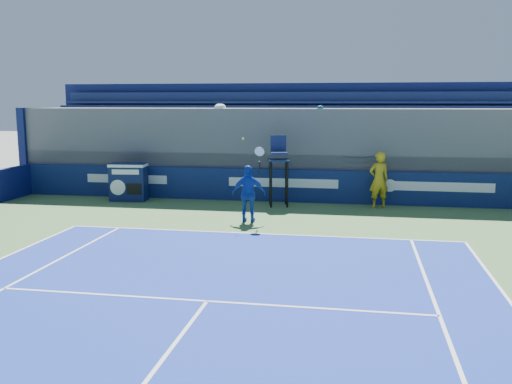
% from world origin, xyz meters
% --- Properties ---
extents(ball_person, '(0.82, 0.68, 1.93)m').
position_xyz_m(ball_person, '(3.39, 16.52, 0.98)').
color(ball_person, gold).
rests_on(ball_person, apron).
extents(back_hoarding, '(20.40, 0.21, 1.20)m').
position_xyz_m(back_hoarding, '(0.00, 17.10, 0.60)').
color(back_hoarding, '#0D1B4C').
rests_on(back_hoarding, ground).
extents(match_clock, '(1.38, 0.85, 1.40)m').
position_xyz_m(match_clock, '(-5.64, 16.32, 0.74)').
color(match_clock, '#0D1844').
rests_on(match_clock, ground).
extents(umpire_chair, '(0.83, 0.83, 2.48)m').
position_xyz_m(umpire_chair, '(-0.05, 16.23, 1.53)').
color(umpire_chair, black).
rests_on(umpire_chair, ground).
extents(tennis_player, '(1.05, 0.50, 2.57)m').
position_xyz_m(tennis_player, '(-0.56, 13.38, 0.89)').
color(tennis_player, '#1339A1').
rests_on(tennis_player, apron).
extents(stadium_seating, '(21.00, 4.05, 4.40)m').
position_xyz_m(stadium_seating, '(-0.02, 19.15, 1.83)').
color(stadium_seating, '#545459').
rests_on(stadium_seating, ground).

